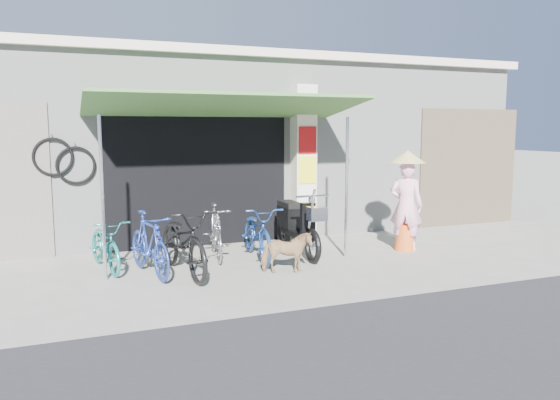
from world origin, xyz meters
name	(u,v)px	position (x,y,z in m)	size (l,w,h in m)	color
ground	(316,273)	(0.00, 0.00, 0.00)	(80.00, 80.00, 0.00)	gray
bicycle_shop	(223,143)	(0.00, 5.09, 1.83)	(12.30, 5.30, 3.66)	#A7ADA5
shop_pillar	(303,163)	(0.85, 2.45, 1.50)	(0.42, 0.44, 3.00)	silver
awning	(227,108)	(-0.90, 1.63, 2.51)	(4.60, 1.88, 2.72)	#3B6A2F
neighbour_right	(468,167)	(5.00, 2.59, 1.30)	(2.60, 0.06, 2.60)	brown
bike_teal	(106,244)	(-2.94, 1.35, 0.40)	(0.53, 1.53, 0.80)	#1B7B76
bike_blue	(149,244)	(-2.36, 0.79, 0.47)	(0.45, 1.58, 0.95)	navy
bike_black	(184,241)	(-1.88, 0.64, 0.51)	(0.67, 1.92, 1.01)	black
bike_silver	(216,231)	(-1.16, 1.49, 0.46)	(0.43, 1.52, 0.91)	#A8A9AD
bike_navy	(258,232)	(-0.55, 1.14, 0.46)	(0.61, 1.75, 0.92)	navy
street_dog	(286,252)	(-0.43, 0.15, 0.32)	(0.34, 0.75, 0.64)	#A47257
moped	(296,225)	(0.21, 1.29, 0.51)	(0.56, 1.97, 1.11)	black
nun	(406,201)	(2.15, 0.83, 0.88)	(0.69, 0.69, 1.79)	#F7A6C7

